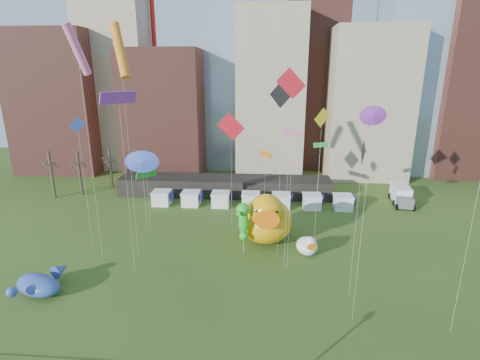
# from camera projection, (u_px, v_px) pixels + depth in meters

# --- Properties ---
(skyline) EXTENTS (101.00, 23.00, 68.00)m
(skyline) POSITION_uv_depth(u_px,v_px,m) (263.00, 72.00, 77.64)
(skyline) COLOR brown
(skyline) RESTS_ON ground
(pavilion) EXTENTS (38.00, 6.00, 3.20)m
(pavilion) POSITION_uv_depth(u_px,v_px,m) (225.00, 186.00, 65.56)
(pavilion) COLOR black
(pavilion) RESTS_ON ground
(vendor_tents) EXTENTS (33.24, 2.80, 2.40)m
(vendor_tents) POSITION_uv_depth(u_px,v_px,m) (251.00, 200.00, 59.62)
(vendor_tents) COLOR white
(vendor_tents) RESTS_ON ground
(bare_trees) EXTENTS (8.44, 6.44, 8.50)m
(bare_trees) POSITION_uv_depth(u_px,v_px,m) (80.00, 173.00, 65.31)
(bare_trees) COLOR #382B21
(bare_trees) RESTS_ON ground
(big_duck) EXTENTS (7.01, 9.45, 7.29)m
(big_duck) POSITION_uv_depth(u_px,v_px,m) (266.00, 218.00, 46.53)
(big_duck) COLOR orange
(big_duck) RESTS_ON ground
(small_duck) EXTENTS (3.14, 3.80, 2.73)m
(small_duck) POSITION_uv_depth(u_px,v_px,m) (307.00, 245.00, 43.85)
(small_duck) COLOR white
(small_duck) RESTS_ON ground
(seahorse_green) EXTENTS (2.11, 2.35, 6.72)m
(seahorse_green) POSITION_uv_depth(u_px,v_px,m) (244.00, 219.00, 42.91)
(seahorse_green) COLOR silver
(seahorse_green) RESTS_ON ground
(seahorse_purple) EXTENTS (1.53, 1.75, 5.34)m
(seahorse_purple) POSITION_uv_depth(u_px,v_px,m) (271.00, 216.00, 46.26)
(seahorse_purple) COLOR silver
(seahorse_purple) RESTS_ON ground
(whale_inflatable) EXTENTS (5.87, 6.60, 2.31)m
(whale_inflatable) POSITION_uv_depth(u_px,v_px,m) (40.00, 284.00, 36.24)
(whale_inflatable) COLOR #3F3BA3
(whale_inflatable) RESTS_ON ground
(box_truck) EXTENTS (3.41, 7.21, 2.96)m
(box_truck) POSITION_uv_depth(u_px,v_px,m) (401.00, 195.00, 61.19)
(box_truck) COLOR white
(box_truck) RESTS_ON ground
(kite_0) EXTENTS (3.74, 0.76, 16.28)m
(kite_0) POSITION_uv_depth(u_px,v_px,m) (231.00, 128.00, 48.82)
(kite_0) COLOR silver
(kite_0) RESTS_ON ground
(kite_1) EXTENTS (1.92, 0.80, 15.86)m
(kite_1) POSITION_uv_depth(u_px,v_px,m) (293.00, 135.00, 36.64)
(kite_1) COLOR silver
(kite_1) RESTS_ON ground
(kite_2) EXTENTS (2.75, 2.02, 21.05)m
(kite_2) POSITION_uv_depth(u_px,v_px,m) (282.00, 95.00, 38.88)
(kite_2) COLOR silver
(kite_2) RESTS_ON ground
(kite_3) EXTENTS (2.34, 2.64, 8.65)m
(kite_3) POSITION_uv_depth(u_px,v_px,m) (146.00, 174.00, 48.91)
(kite_3) COLOR silver
(kite_3) RESTS_ON ground
(kite_4) EXTENTS (1.82, 1.15, 17.75)m
(kite_4) POSITION_uv_depth(u_px,v_px,m) (322.00, 122.00, 39.57)
(kite_4) COLOR silver
(kite_4) RESTS_ON ground
(kite_5) EXTENTS (3.00, 0.83, 11.66)m
(kite_5) POSITION_uv_depth(u_px,v_px,m) (142.00, 162.00, 47.15)
(kite_5) COLOR silver
(kite_5) RESTS_ON ground
(kite_6) EXTENTS (2.06, 2.76, 10.39)m
(kite_6) POSITION_uv_depth(u_px,v_px,m) (265.00, 155.00, 52.68)
(kite_6) COLOR silver
(kite_6) RESTS_ON ground
(kite_7) EXTENTS (1.51, 0.53, 19.04)m
(kite_7) POSITION_uv_depth(u_px,v_px,m) (374.00, 117.00, 27.38)
(kite_7) COLOR silver
(kite_7) RESTS_ON ground
(kite_8) EXTENTS (2.99, 0.79, 21.93)m
(kite_8) POSITION_uv_depth(u_px,v_px,m) (291.00, 87.00, 35.67)
(kite_8) COLOR silver
(kite_8) RESTS_ON ground
(kite_9) EXTENTS (1.66, 3.12, 26.21)m
(kite_9) POSITION_uv_depth(u_px,v_px,m) (77.00, 50.00, 36.25)
(kite_9) COLOR silver
(kite_9) RESTS_ON ground
(kite_10) EXTENTS (0.36, 2.34, 15.75)m
(kite_10) POSITION_uv_depth(u_px,v_px,m) (363.00, 156.00, 32.26)
(kite_10) COLOR silver
(kite_10) RESTS_ON ground
(kite_11) EXTENTS (2.17, 1.10, 12.12)m
(kite_11) POSITION_uv_depth(u_px,v_px,m) (321.00, 146.00, 50.08)
(kite_11) COLOR silver
(kite_11) RESTS_ON ground
(kite_13) EXTENTS (1.41, 1.13, 16.39)m
(kite_13) POSITION_uv_depth(u_px,v_px,m) (78.00, 130.00, 42.66)
(kite_13) COLOR silver
(kite_13) RESTS_ON ground
(kite_14) EXTENTS (2.77, 3.19, 26.36)m
(kite_14) POSITION_uv_depth(u_px,v_px,m) (120.00, 51.00, 36.25)
(kite_14) COLOR silver
(kite_14) RESTS_ON ground
(kite_15) EXTENTS (2.66, 3.45, 19.72)m
(kite_15) POSITION_uv_depth(u_px,v_px,m) (118.00, 98.00, 34.45)
(kite_15) COLOR silver
(kite_15) RESTS_ON ground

